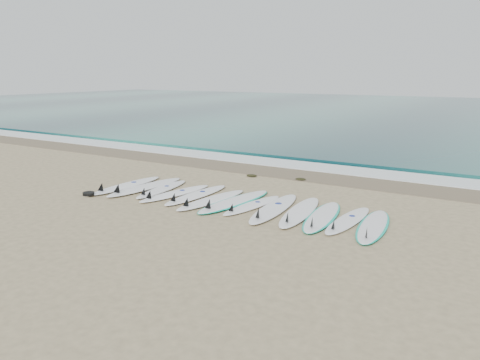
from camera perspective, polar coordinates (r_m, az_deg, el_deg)
The scene contains 21 objects.
ground at distance 12.22m, azimuth -0.77°, elevation -2.84°, with size 120.00×120.00×0.00m, color #978562.
ocean at distance 43.05m, azimuth 23.01°, elevation 7.56°, with size 120.00×55.00×0.03m, color #1A5855.
wet_sand_band at distance 15.74m, azimuth 7.16°, elevation 0.69°, with size 120.00×1.80×0.01m, color brown.
foam_band at distance 17.00m, azimuth 9.10°, elevation 1.59°, with size 120.00×1.40×0.04m, color silver.
wave_crest at distance 18.37m, azimuth 10.88°, elevation 2.46°, with size 120.00×1.00×0.10m, color #1A5855.
surfboard_0 at distance 14.28m, azimuth -13.78°, elevation -0.64°, with size 0.59×2.75×0.35m.
surfboard_1 at distance 13.95m, azimuth -11.64°, elevation -0.84°, with size 0.80×2.92×0.37m.
surfboard_2 at distance 13.64m, azimuth -9.63°, elevation -1.11°, with size 0.76×2.45×0.31m.
surfboard_3 at distance 13.10m, azimuth -8.08°, elevation -1.63°, with size 0.92×2.57×0.32m.
surfboard_4 at distance 12.86m, azimuth -5.50°, elevation -1.83°, with size 0.63×2.62×0.33m.
surfboard_5 at distance 12.33m, azimuth -3.67°, elevation -2.45°, with size 0.84×2.65×0.33m.
surfboard_6 at distance 12.18m, azimuth -0.77°, elevation -2.64°, with size 0.99×2.89×0.36m.
surfboard_7 at distance 11.85m, azimuth 1.35°, elevation -3.10°, with size 0.76×2.33×0.29m.
surfboard_8 at distance 11.56m, azimuth 4.07°, elevation -3.47°, with size 0.92×2.95×0.37m.
surfboard_9 at distance 11.34m, azimuth 7.23°, elevation -3.89°, with size 0.96×2.84×0.36m.
surfboard_10 at distance 11.11m, azimuth 9.95°, elevation -4.41°, with size 1.00×2.72×0.34m.
surfboard_11 at distance 10.92m, azimuth 12.94°, elevation -4.83°, with size 0.61×2.45×0.31m.
surfboard_12 at distance 10.69m, azimuth 15.90°, elevation -5.42°, with size 0.93×2.63×0.33m.
seaweed_near at distance 15.32m, azimuth 1.44°, elevation 0.55°, with size 0.36×0.28×0.07m, color black.
seaweed_far at distance 14.93m, azimuth 7.40°, elevation 0.11°, with size 0.34×0.27×0.07m, color black.
leash_coil at distance 13.63m, azimuth -17.93°, elevation -1.60°, with size 0.46×0.36×0.11m.
Camera 1 is at (6.23, -9.97, 3.34)m, focal length 35.00 mm.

